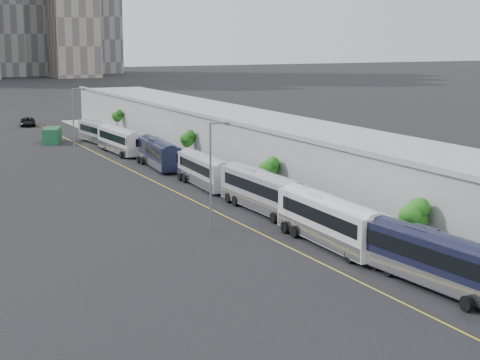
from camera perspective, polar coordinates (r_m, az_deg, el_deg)
sidewalk at (r=88.00m, az=3.22°, el=-0.94°), size 10.00×170.00×0.12m
lane_line at (r=83.58m, az=-3.11°, el=-1.58°), size 0.12×160.00×0.02m
depot at (r=89.36m, az=5.49°, el=1.45°), size 12.45×160.40×7.20m
bus_1 at (r=56.95m, az=13.68°, el=-5.84°), size 3.72×13.58×3.92m
bus_2 at (r=66.46m, az=6.47°, el=-3.23°), size 3.24×14.02×4.08m
bus_3 at (r=78.80m, az=1.63°, el=-1.05°), size 3.04×13.71×4.00m
bus_4 at (r=91.75m, az=-2.52°, el=0.47°), size 3.22×12.57×3.64m
bus_5 at (r=105.32m, az=-5.79°, el=1.71°), size 3.70×12.76×3.68m
bus_6 at (r=118.70m, az=-8.52°, el=2.64°), size 3.14×13.06×3.79m
bus_7 at (r=130.07m, az=-10.01°, el=3.21°), size 3.56×12.18×3.51m
tree_1 at (r=63.48m, az=12.21°, el=-2.38°), size 2.33×2.33×4.70m
tree_2 at (r=83.99m, az=2.03°, el=0.83°), size 2.05×2.05×4.42m
tree_3 at (r=105.10m, az=-3.78°, el=2.93°), size 1.72×1.72×4.65m
tree_4 at (r=134.84m, az=-8.73°, el=4.48°), size 1.52×1.52×4.60m
street_lamp_near at (r=70.67m, az=-1.98°, el=0.79°), size 2.04×0.22×9.65m
street_lamp_far at (r=116.30m, az=-11.69°, el=4.36°), size 2.04×0.22×9.77m
shipping_container at (r=132.43m, az=-13.22°, el=3.11°), size 4.30×6.49×2.44m
suv at (r=158.16m, az=-14.85°, el=4.02°), size 3.80×6.32×1.64m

